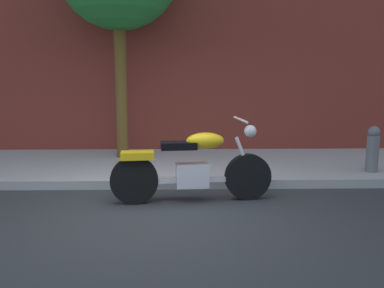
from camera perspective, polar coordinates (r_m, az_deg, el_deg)
ground_plane at (r=5.14m, az=-5.97°, el=-10.04°), size 60.00×60.00×0.00m
sidewalk at (r=7.60m, az=-4.38°, el=-3.05°), size 22.75×2.73×0.14m
motorcycle at (r=5.59m, az=-0.03°, el=-3.39°), size 2.22×0.70×1.14m
fire_hydrant at (r=7.39m, az=23.89°, el=-1.15°), size 0.20×0.20×0.91m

